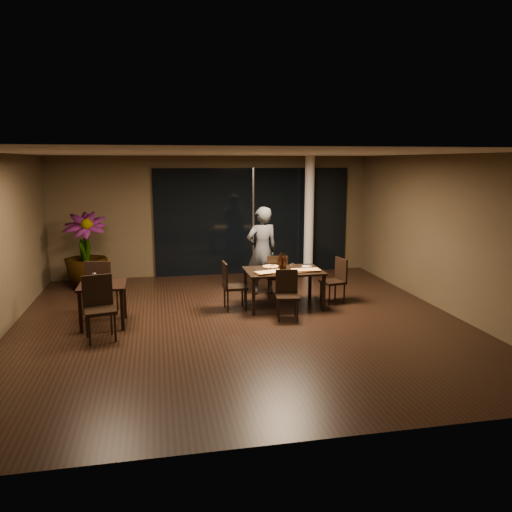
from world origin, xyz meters
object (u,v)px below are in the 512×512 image
(chair_side_far, at_px, (101,284))
(bottle_c, at_px, (281,261))
(chair_main_left, at_px, (231,283))
(potted_plant, at_px, (86,251))
(chair_main_near, at_px, (287,292))
(diner, at_px, (262,251))
(side_table, at_px, (103,291))
(chair_main_right, at_px, (336,278))
(main_table, at_px, (283,274))
(chair_main_far, at_px, (277,274))
(bottle_a, at_px, (280,262))
(chair_side_near, at_px, (99,304))
(bottle_b, at_px, (285,262))

(chair_side_far, height_order, bottle_c, bottle_c)
(chair_main_left, relative_size, potted_plant, 0.55)
(chair_main_near, bearing_deg, diner, 102.10)
(side_table, height_order, chair_main_right, chair_main_right)
(bottle_c, bearing_deg, diner, 101.02)
(main_table, height_order, chair_main_far, chair_main_far)
(diner, relative_size, bottle_a, 6.35)
(chair_main_right, distance_m, chair_side_far, 4.64)
(chair_side_far, bearing_deg, main_table, -168.47)
(chair_side_near, distance_m, diner, 3.91)
(chair_main_far, bearing_deg, potted_plant, -11.20)
(main_table, bearing_deg, chair_side_far, 177.81)
(chair_main_left, distance_m, chair_side_near, 2.62)
(chair_side_far, xyz_separation_m, chair_side_near, (0.10, -1.30, -0.01))
(chair_main_far, xyz_separation_m, chair_side_near, (-3.42, -1.81, 0.06))
(potted_plant, bearing_deg, chair_main_near, -37.79)
(chair_main_right, height_order, chair_side_near, chair_side_near)
(chair_main_near, height_order, bottle_c, bottle_c)
(main_table, height_order, chair_main_near, chair_main_near)
(diner, height_order, bottle_c, diner)
(chair_side_near, distance_m, potted_plant, 3.56)
(bottle_c, bearing_deg, potted_plant, 151.06)
(chair_side_near, bearing_deg, bottle_c, 7.66)
(chair_main_far, distance_m, chair_side_far, 3.56)
(chair_side_far, bearing_deg, potted_plant, -62.46)
(chair_side_near, bearing_deg, chair_main_right, 2.73)
(potted_plant, relative_size, bottle_a, 5.74)
(chair_main_far, bearing_deg, side_table, 29.66)
(chair_side_near, relative_size, bottle_c, 3.15)
(main_table, distance_m, chair_main_right, 1.16)
(main_table, height_order, chair_main_right, chair_main_right)
(main_table, distance_m, chair_main_near, 0.75)
(chair_main_left, distance_m, potted_plant, 3.79)
(chair_main_near, height_order, potted_plant, potted_plant)
(chair_main_right, relative_size, chair_side_near, 0.88)
(chair_main_far, relative_size, chair_side_near, 0.90)
(side_table, height_order, potted_plant, potted_plant)
(chair_main_right, xyz_separation_m, bottle_c, (-1.17, -0.01, 0.40))
(main_table, relative_size, bottle_c, 4.54)
(potted_plant, relative_size, bottle_b, 5.54)
(chair_main_near, xyz_separation_m, potted_plant, (-3.92, 3.04, 0.37))
(chair_side_far, relative_size, bottle_a, 3.52)
(main_table, height_order, potted_plant, potted_plant)
(side_table, xyz_separation_m, potted_plant, (-0.63, 2.82, 0.24))
(potted_plant, bearing_deg, side_table, -77.36)
(chair_main_near, xyz_separation_m, chair_side_near, (-3.28, -0.45, 0.08))
(side_table, height_order, bottle_b, bottle_b)
(chair_main_far, xyz_separation_m, potted_plant, (-4.06, 1.68, 0.34))
(chair_side_far, xyz_separation_m, bottle_b, (3.53, -0.08, 0.31))
(chair_main_far, height_order, chair_side_near, chair_side_near)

